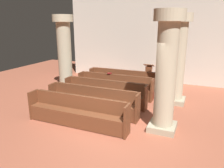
% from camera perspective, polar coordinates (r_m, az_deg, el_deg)
% --- Properties ---
extents(ground_plane, '(19.20, 19.20, 0.00)m').
position_cam_1_polar(ground_plane, '(6.33, 0.26, -12.36)').
color(ground_plane, '#AD5B42').
extents(back_wall, '(10.00, 0.16, 4.50)m').
position_cam_1_polar(back_wall, '(11.46, 12.37, 11.73)').
color(back_wall, silver).
rests_on(back_wall, ground).
extents(pew_row_0, '(3.23, 0.47, 0.90)m').
position_cam_1_polar(pew_row_0, '(9.94, 2.89, 1.20)').
color(pew_row_0, brown).
rests_on(pew_row_0, ground).
extents(pew_row_1, '(3.23, 0.46, 0.90)m').
position_cam_1_polar(pew_row_1, '(9.05, 0.72, -0.25)').
color(pew_row_1, brown).
rests_on(pew_row_1, ground).
extents(pew_row_2, '(3.23, 0.46, 0.90)m').
position_cam_1_polar(pew_row_2, '(8.18, -1.91, -2.02)').
color(pew_row_2, brown).
rests_on(pew_row_2, ground).
extents(pew_row_3, '(3.23, 0.47, 0.90)m').
position_cam_1_polar(pew_row_3, '(7.34, -5.18, -4.19)').
color(pew_row_3, brown).
rests_on(pew_row_3, ground).
extents(pew_row_4, '(3.23, 0.46, 0.90)m').
position_cam_1_polar(pew_row_4, '(6.55, -9.28, -6.88)').
color(pew_row_4, brown).
rests_on(pew_row_4, ground).
extents(pillar_aisle_side, '(0.87, 0.87, 3.33)m').
position_cam_1_polar(pillar_aisle_side, '(8.41, 16.78, 6.54)').
color(pillar_aisle_side, tan).
rests_on(pillar_aisle_side, ground).
extents(pillar_far_side, '(0.87, 0.87, 3.33)m').
position_cam_1_polar(pillar_far_side, '(9.84, -12.36, 8.10)').
color(pillar_far_side, tan).
rests_on(pillar_far_side, ground).
extents(pillar_aisle_rear, '(0.81, 0.81, 3.33)m').
position_cam_1_polar(pillar_aisle_rear, '(6.01, 14.01, 3.28)').
color(pillar_aisle_rear, tan).
rests_on(pillar_aisle_rear, ground).
extents(lectern, '(0.48, 0.45, 1.08)m').
position_cam_1_polar(lectern, '(10.81, 9.58, 1.99)').
color(lectern, brown).
rests_on(lectern, ground).
extents(hymn_book, '(0.16, 0.19, 0.03)m').
position_cam_1_polar(hymn_book, '(9.23, -0.65, 2.83)').
color(hymn_book, maroon).
rests_on(hymn_book, pew_row_1).
extents(kneeler_box_red, '(0.40, 0.31, 0.22)m').
position_cam_1_polar(kneeler_box_red, '(9.12, 12.01, -2.98)').
color(kneeler_box_red, maroon).
rests_on(kneeler_box_red, ground).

